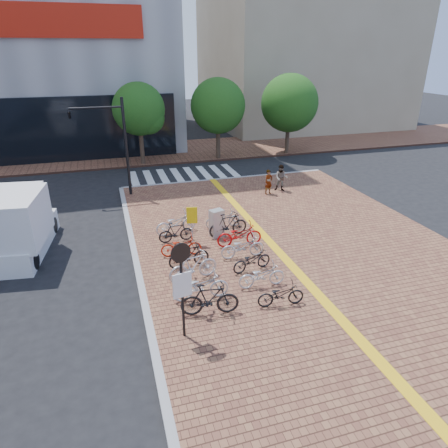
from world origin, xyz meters
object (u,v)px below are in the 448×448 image
object	(u,v)px
bike_0	(210,299)
box_truck	(16,224)
bike_1	(201,286)
bike_10	(242,247)
bike_3	(189,255)
pedestrian_a	(269,182)
bike_13	(223,219)
bike_6	(176,223)
bike_4	(181,246)
notice_sign	(182,280)
bike_2	(193,266)
bike_5	(176,232)
utility_box	(217,223)
yellow_sign	(192,219)
bike_12	(228,225)
bike_7	(281,294)
bike_11	(239,235)
pedestrian_b	(281,178)
traffic_light_pole	(101,130)
bike_8	(262,275)
bike_9	(252,260)

from	to	relation	value
bike_0	box_truck	size ratio (longest dim) A/B	0.37
bike_1	bike_10	bearing A→B (deg)	-41.57
bike_3	pedestrian_a	world-z (taller)	pedestrian_a
bike_13	box_truck	world-z (taller)	box_truck
bike_6	bike_13	size ratio (longest dim) A/B	1.15
bike_1	bike_4	bearing A→B (deg)	2.86
bike_3	notice_sign	xyz separation A→B (m)	(-1.05, -4.13, 1.50)
bike_2	bike_5	distance (m)	3.45
utility_box	yellow_sign	xyz separation A→B (m)	(-1.25, -0.40, 0.55)
bike_3	bike_13	distance (m)	4.08
bike_1	bike_3	xyz separation A→B (m)	(0.10, 2.34, -0.02)
yellow_sign	bike_1	bearing A→B (deg)	-98.93
bike_2	bike_12	world-z (taller)	bike_2
bike_7	notice_sign	size ratio (longest dim) A/B	0.51
bike_11	pedestrian_b	xyz separation A→B (m)	(4.90, 6.43, 0.28)
bike_0	traffic_light_pole	bearing A→B (deg)	21.99
bike_8	pedestrian_b	size ratio (longest dim) A/B	1.10
bike_2	bike_3	world-z (taller)	bike_2
bike_3	notice_sign	distance (m)	4.52
bike_5	bike_6	distance (m)	0.92
bike_13	notice_sign	distance (m)	8.34
yellow_sign	traffic_light_pole	xyz separation A→B (m)	(-3.41, 7.62, 2.68)
notice_sign	box_truck	size ratio (longest dim) A/B	0.61
bike_7	pedestrian_b	bearing A→B (deg)	-18.96
pedestrian_a	bike_4	bearing A→B (deg)	-153.83
bike_7	utility_box	bearing A→B (deg)	10.87
bike_6	traffic_light_pole	world-z (taller)	traffic_light_pole
bike_3	bike_4	size ratio (longest dim) A/B	0.98
bike_13	bike_0	bearing A→B (deg)	160.34
yellow_sign	bike_2	bearing A→B (deg)	-101.95
bike_10	box_truck	size ratio (longest dim) A/B	0.36
pedestrian_b	yellow_sign	bearing A→B (deg)	-111.33
bike_4	bike_8	size ratio (longest dim) A/B	0.97
bike_12	pedestrian_a	world-z (taller)	pedestrian_a
bike_2	bike_11	distance (m)	3.41
bike_13	bike_9	bearing A→B (deg)	179.23
bike_2	bike_9	bearing A→B (deg)	-99.59
bike_3	bike_6	size ratio (longest dim) A/B	0.84
bike_6	bike_10	size ratio (longest dim) A/B	1.07
bike_11	notice_sign	world-z (taller)	notice_sign
bike_7	bike_12	xyz separation A→B (m)	(-0.05, 5.81, 0.14)
box_truck	bike_13	bearing A→B (deg)	-2.33
bike_11	bike_7	bearing A→B (deg)	-177.64
bike_7	yellow_sign	size ratio (longest dim) A/B	0.93
bike_0	bike_2	size ratio (longest dim) A/B	0.99
bike_3	bike_8	bearing A→B (deg)	-138.88
bike_9	notice_sign	world-z (taller)	notice_sign
bike_10	pedestrian_a	size ratio (longest dim) A/B	1.25
bike_10	bike_2	bearing A→B (deg)	117.91
utility_box	box_truck	bearing A→B (deg)	171.72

